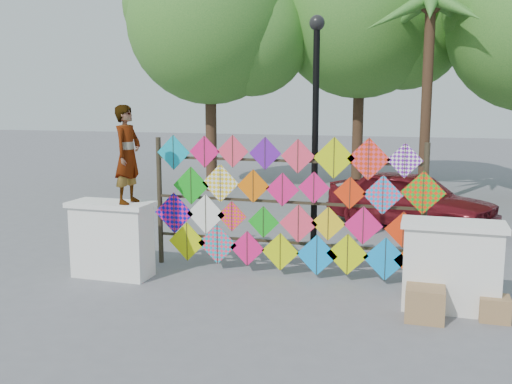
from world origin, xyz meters
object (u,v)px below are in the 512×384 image
kite_rack (286,207)px  lamppost (315,115)px  vendor_woman (128,154)px  sedan (411,199)px

kite_rack → lamppost: size_ratio=1.11×
vendor_woman → lamppost: size_ratio=0.36×
vendor_woman → kite_rack: bearing=-65.9°
vendor_woman → lamppost: (2.65, 2.20, 0.61)m
vendor_woman → lamppost: 3.50m
sedan → lamppost: bearing=176.5°
kite_rack → sedan: kite_rack is taller
kite_rack → vendor_woman: vendor_woman is taller
vendor_woman → lamppost: bearing=-47.1°
sedan → lamppost: 4.09m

